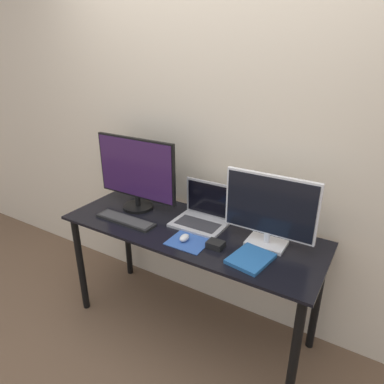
# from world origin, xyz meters

# --- Properties ---
(ground_plane) EXTENTS (12.00, 12.00, 0.00)m
(ground_plane) POSITION_xyz_m (0.00, 0.00, 0.00)
(ground_plane) COLOR brown
(wall_back) EXTENTS (7.00, 0.05, 2.50)m
(wall_back) POSITION_xyz_m (0.00, 0.68, 1.25)
(wall_back) COLOR beige
(wall_back) RESTS_ON ground_plane
(desk) EXTENTS (1.65, 0.61, 0.78)m
(desk) POSITION_xyz_m (0.00, 0.31, 0.66)
(desk) COLOR black
(desk) RESTS_ON ground_plane
(monitor_left) EXTENTS (0.63, 0.21, 0.50)m
(monitor_left) POSITION_xyz_m (-0.47, 0.38, 1.04)
(monitor_left) COLOR black
(monitor_left) RESTS_ON desk
(monitor_right) EXTENTS (0.52, 0.15, 0.42)m
(monitor_right) POSITION_xyz_m (0.47, 0.38, 1.00)
(monitor_right) COLOR silver
(monitor_right) RESTS_ON desk
(laptop) EXTENTS (0.33, 0.25, 0.26)m
(laptop) POSITION_xyz_m (0.03, 0.43, 0.84)
(laptop) COLOR #ADADB2
(laptop) RESTS_ON desk
(keyboard) EXTENTS (0.43, 0.11, 0.02)m
(keyboard) POSITION_xyz_m (-0.41, 0.17, 0.79)
(keyboard) COLOR black
(keyboard) RESTS_ON desk
(mousepad) EXTENTS (0.23, 0.19, 0.00)m
(mousepad) POSITION_xyz_m (0.08, 0.16, 0.78)
(mousepad) COLOR #2D519E
(mousepad) RESTS_ON desk
(mouse) EXTENTS (0.05, 0.08, 0.04)m
(mouse) POSITION_xyz_m (0.05, 0.16, 0.80)
(mouse) COLOR silver
(mouse) RESTS_ON mousepad
(book) EXTENTS (0.22, 0.26, 0.02)m
(book) POSITION_xyz_m (0.46, 0.18, 0.79)
(book) COLOR #235B9E
(book) RESTS_ON desk
(power_brick) EXTENTS (0.09, 0.07, 0.04)m
(power_brick) POSITION_xyz_m (0.24, 0.20, 0.80)
(power_brick) COLOR black
(power_brick) RESTS_ON desk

